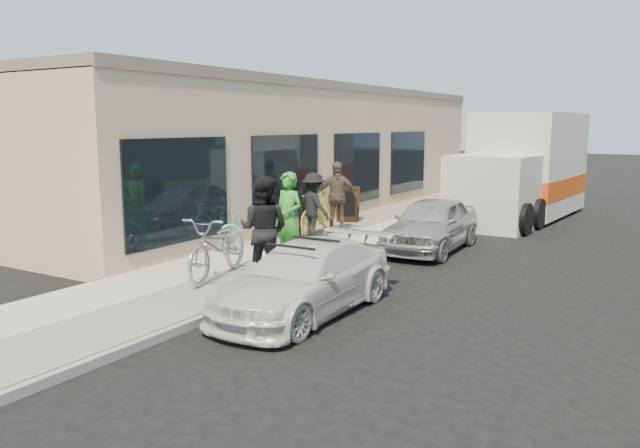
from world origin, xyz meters
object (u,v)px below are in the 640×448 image
at_px(sedan_silver, 431,224).
at_px(moving_truck, 522,172).
at_px(bystander_b, 336,197).
at_px(sedan_white, 305,278).
at_px(woman_rider, 288,218).
at_px(man_standing, 264,229).
at_px(cruiser_bike_b, 252,227).
at_px(cruiser_bike_c, 318,212).
at_px(cruiser_bike_a, 264,225).
at_px(sandwich_board, 348,204).
at_px(bike_rack, 293,215).
at_px(tandem_bike, 219,246).
at_px(bystander_a, 314,205).

xyz_separation_m(sedan_silver, moving_truck, (0.52, 6.54, 0.84)).
distance_m(sedan_silver, bystander_b, 2.88).
xyz_separation_m(sedan_white, woman_rider, (-1.82, 2.22, 0.53)).
xyz_separation_m(man_standing, cruiser_bike_b, (-2.27, 2.59, -0.52)).
relative_size(man_standing, cruiser_bike_c, 1.08).
height_order(man_standing, cruiser_bike_c, man_standing).
relative_size(moving_truck, woman_rider, 3.68).
xyz_separation_m(cruiser_bike_a, cruiser_bike_b, (-0.38, 0.03, -0.08)).
relative_size(sandwich_board, bystander_b, 0.54).
bearing_deg(cruiser_bike_a, sedan_silver, 12.93).
bearing_deg(sedan_white, sandwich_board, 114.64).
xyz_separation_m(moving_truck, cruiser_bike_c, (-3.69, -6.52, -0.79)).
height_order(cruiser_bike_a, cruiser_bike_b, cruiser_bike_a).
bearing_deg(cruiser_bike_c, woman_rider, -70.11).
bearing_deg(sedan_white, bystander_b, 116.07).
height_order(bike_rack, moving_truck, moving_truck).
bearing_deg(bike_rack, cruiser_bike_a, -90.02).
relative_size(moving_truck, cruiser_bike_b, 4.17).
relative_size(sedan_white, sedan_silver, 1.04).
bearing_deg(cruiser_bike_a, cruiser_bike_c, 66.20).
bearing_deg(sedan_white, tandem_bike, 165.18).
bearing_deg(moving_truck, bike_rack, -111.63).
distance_m(man_standing, cruiser_bike_c, 5.31).
height_order(woman_rider, bystander_b, woman_rider).
xyz_separation_m(woman_rider, bystander_a, (-1.15, 2.82, -0.12)).
xyz_separation_m(sedan_white, bystander_b, (-2.94, 6.14, 0.52)).
height_order(tandem_bike, cruiser_bike_b, tandem_bike).
bearing_deg(moving_truck, bystander_a, -110.97).
distance_m(bike_rack, moving_truck, 8.55).
xyz_separation_m(sedan_silver, woman_rider, (-1.70, -3.51, 0.46)).
distance_m(bystander_a, bystander_b, 1.11).
xyz_separation_m(bike_rack, moving_truck, (3.69, 7.68, 0.73)).
relative_size(man_standing, cruiser_bike_a, 1.12).
xyz_separation_m(woman_rider, cruiser_bike_a, (-1.46, 1.15, -0.43)).
xyz_separation_m(cruiser_bike_b, bystander_a, (0.70, 1.64, 0.38)).
xyz_separation_m(bike_rack, bystander_b, (0.34, 1.55, 0.34)).
bearing_deg(sandwich_board, moving_truck, 31.42).
distance_m(sedan_silver, cruiser_bike_c, 3.16).
bearing_deg(tandem_bike, sedan_silver, 52.31).
xyz_separation_m(sedan_silver, cruiser_bike_b, (-3.54, -2.33, -0.05)).
relative_size(bike_rack, bystander_b, 0.53).
bearing_deg(sedan_silver, man_standing, -106.76).
bearing_deg(cruiser_bike_c, sandwich_board, 92.78).
relative_size(sandwich_board, tandem_bike, 0.45).
bearing_deg(sedan_silver, tandem_bike, -115.53).
bearing_deg(sedan_white, bike_rack, 126.05).
bearing_deg(cruiser_bike_b, bike_rack, 101.27).
distance_m(woman_rider, bystander_b, 4.08).
distance_m(cruiser_bike_b, bystander_b, 2.87).
bearing_deg(bystander_b, tandem_bike, -117.01).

